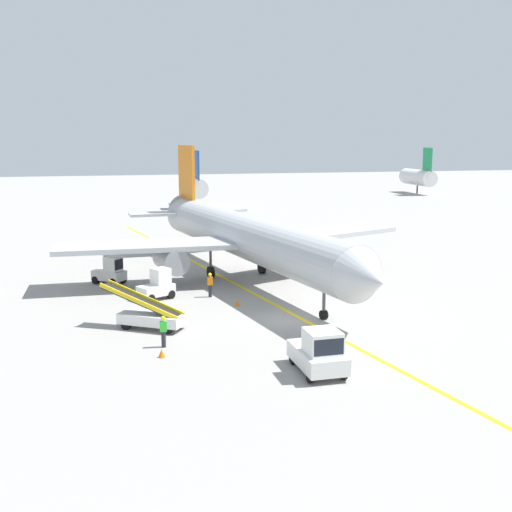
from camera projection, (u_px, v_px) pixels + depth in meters
name	position (u px, v px, depth m)	size (l,w,h in m)	color
ground_plane	(291.00, 320.00, 38.98)	(300.00, 300.00, 0.00)	gray
taxi_line_yellow	(266.00, 300.00, 43.69)	(0.30, 80.00, 0.01)	yellow
airliner	(244.00, 236.00, 49.26)	(28.05, 35.14, 10.10)	#B2B5BA
pushback_tug	(319.00, 353.00, 30.09)	(1.99, 3.65, 2.20)	silver
baggage_tug_near_wing	(111.00, 272.00, 48.35)	(2.68, 2.53, 2.10)	silver
baggage_tug_by_cargo_door	(158.00, 286.00, 43.82)	(2.73, 2.35, 2.10)	silver
belt_loader_forward_hold	(150.00, 315.00, 37.10)	(4.90, 3.72, 2.59)	silver
ground_crew_marshaller	(210.00, 284.00, 44.37)	(0.36, 0.24, 1.70)	#26262D
ground_crew_wing_walker	(163.00, 330.00, 33.80)	(0.36, 0.24, 1.70)	#26262D
safety_cone_nose_left	(162.00, 353.00, 32.35)	(0.36, 0.36, 0.44)	orange
safety_cone_nose_right	(237.00, 302.00, 42.21)	(0.36, 0.36, 0.44)	orange
distant_aircraft_far_left	(194.00, 186.00, 101.00)	(3.00, 10.10, 8.80)	silver
distant_aircraft_mid_left	(418.00, 177.00, 123.59)	(3.00, 10.10, 8.80)	silver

